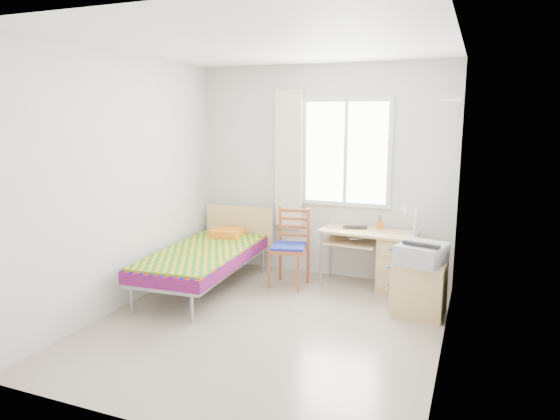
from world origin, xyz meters
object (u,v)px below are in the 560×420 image
at_px(bed, 207,255).
at_px(desk, 391,259).
at_px(cabinet, 419,288).
at_px(chair, 291,242).
at_px(printer, 422,253).

relative_size(bed, desk, 1.76).
bearing_deg(desk, cabinet, -53.94).
distance_m(chair, cabinet, 1.58).
bearing_deg(bed, cabinet, -0.35).
xyz_separation_m(desk, printer, (0.40, -0.65, 0.28)).
distance_m(cabinet, printer, 0.38).
bearing_deg(printer, cabinet, 134.89).
height_order(bed, printer, bed).
bearing_deg(desk, chair, -162.25).
bearing_deg(cabinet, printer, -56.12).
height_order(chair, cabinet, chair).
bearing_deg(bed, printer, -0.76).
distance_m(chair, printer, 1.58).
relative_size(desk, cabinet, 2.06).
height_order(chair, printer, chair).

